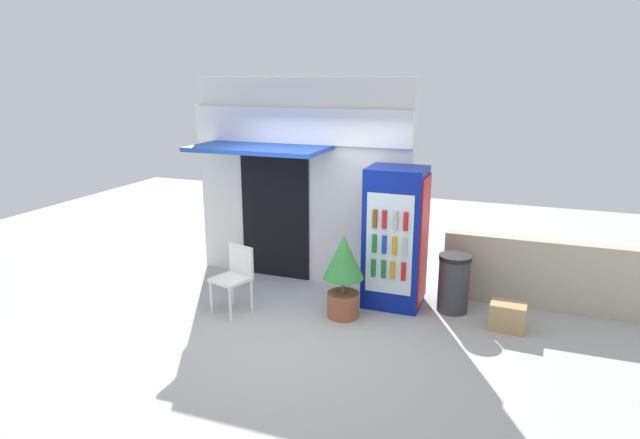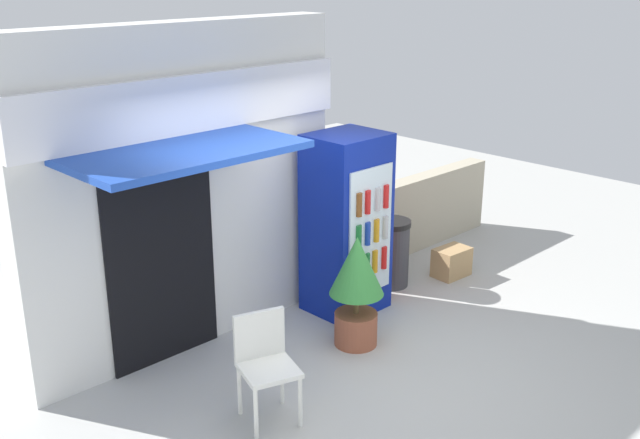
{
  "view_description": "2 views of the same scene",
  "coord_description": "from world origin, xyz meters",
  "px_view_note": "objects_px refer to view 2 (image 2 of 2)",
  "views": [
    {
      "loc": [
        2.6,
        -5.78,
        3.06
      ],
      "look_at": [
        0.2,
        0.64,
        1.24
      ],
      "focal_mm": 30.5,
      "sensor_mm": 36.0,
      "label": 1
    },
    {
      "loc": [
        -4.17,
        -3.9,
        3.52
      ],
      "look_at": [
        0.34,
        0.72,
        1.28
      ],
      "focal_mm": 41.65,
      "sensor_mm": 36.0,
      "label": 2
    }
  ],
  "objects_px": {
    "plastic_chair": "(265,358)",
    "potted_plant_near_shop": "(357,283)",
    "cardboard_box": "(451,262)",
    "drink_cooler": "(347,224)",
    "trash_bin": "(391,253)"
  },
  "relations": [
    {
      "from": "cardboard_box",
      "to": "trash_bin",
      "type": "bearing_deg",
      "value": 154.75
    },
    {
      "from": "plastic_chair",
      "to": "potted_plant_near_shop",
      "type": "relative_size",
      "value": 0.8
    },
    {
      "from": "drink_cooler",
      "to": "potted_plant_near_shop",
      "type": "xyz_separation_m",
      "value": [
        -0.53,
        -0.63,
        -0.3
      ]
    },
    {
      "from": "plastic_chair",
      "to": "trash_bin",
      "type": "relative_size",
      "value": 1.13
    },
    {
      "from": "drink_cooler",
      "to": "plastic_chair",
      "type": "relative_size",
      "value": 2.15
    },
    {
      "from": "plastic_chair",
      "to": "potted_plant_near_shop",
      "type": "height_order",
      "value": "potted_plant_near_shop"
    },
    {
      "from": "drink_cooler",
      "to": "trash_bin",
      "type": "distance_m",
      "value": 0.97
    },
    {
      "from": "potted_plant_near_shop",
      "to": "cardboard_box",
      "type": "distance_m",
      "value": 2.11
    },
    {
      "from": "drink_cooler",
      "to": "potted_plant_near_shop",
      "type": "relative_size",
      "value": 1.71
    },
    {
      "from": "drink_cooler",
      "to": "potted_plant_near_shop",
      "type": "distance_m",
      "value": 0.87
    },
    {
      "from": "trash_bin",
      "to": "plastic_chair",
      "type": "bearing_deg",
      "value": -159.94
    },
    {
      "from": "potted_plant_near_shop",
      "to": "cardboard_box",
      "type": "bearing_deg",
      "value": 9.76
    },
    {
      "from": "plastic_chair",
      "to": "cardboard_box",
      "type": "xyz_separation_m",
      "value": [
        3.44,
        0.66,
        -0.35
      ]
    },
    {
      "from": "potted_plant_near_shop",
      "to": "cardboard_box",
      "type": "height_order",
      "value": "potted_plant_near_shop"
    },
    {
      "from": "drink_cooler",
      "to": "plastic_chair",
      "type": "distance_m",
      "value": 2.19
    }
  ]
}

